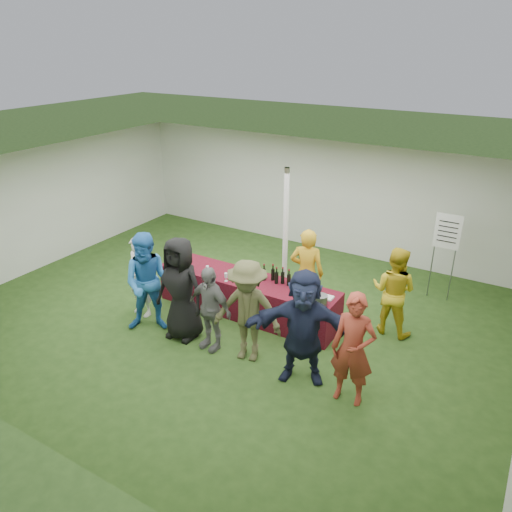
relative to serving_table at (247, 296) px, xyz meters
The scene contains 18 objects.
ground 0.50m from the serving_table, 126.33° to the right, with size 60.00×60.00×0.00m, color #284719.
tent 1.39m from the serving_table, 71.90° to the left, with size 10.00×10.00×10.00m.
serving_table is the anchor object (origin of this frame).
wine_bottles 0.76m from the serving_table, 13.71° to the left, with size 0.57×0.15×0.32m.
wine_glasses 0.67m from the serving_table, 147.20° to the right, with size 2.70×0.17×0.16m.
water_bottle 0.49m from the serving_table, 49.32° to the left, with size 0.07×0.07×0.23m.
bar_towel 1.63m from the serving_table, ahead, with size 0.25×0.18×0.03m, color white.
dump_bucket 1.68m from the serving_table, ahead, with size 0.24×0.24×0.18m, color slate.
wine_list_sign 4.04m from the serving_table, 39.89° to the left, with size 0.50×0.03×1.80m.
staff_pourer 1.22m from the serving_table, 28.66° to the left, with size 0.64×0.42×1.75m, color gold.
staff_back 2.70m from the serving_table, 16.97° to the left, with size 0.80×0.62×1.64m, color gold.
customer_0 2.05m from the serving_table, 148.56° to the right, with size 0.58×0.38×1.58m, color silver.
customer_1 1.88m from the serving_table, 131.60° to the right, with size 0.90×0.70×1.85m, color #2569B2.
customer_2 1.48m from the serving_table, 114.03° to the right, with size 0.91×0.60×1.87m, color black.
customer_3 1.35m from the serving_table, 86.83° to the right, with size 0.89×0.37×1.51m, color slate.
customer_4 1.54m from the serving_table, 57.61° to the right, with size 1.14×0.65×1.76m, color #4A4A2A.
customer_5 2.25m from the serving_table, 35.23° to the right, with size 1.72×0.55×1.86m, color #191F39.
customer_6 2.97m from the serving_table, 27.31° to the right, with size 0.63×0.42×1.74m, color maroon.
Camera 1 is at (4.65, -6.83, 4.92)m, focal length 35.00 mm.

